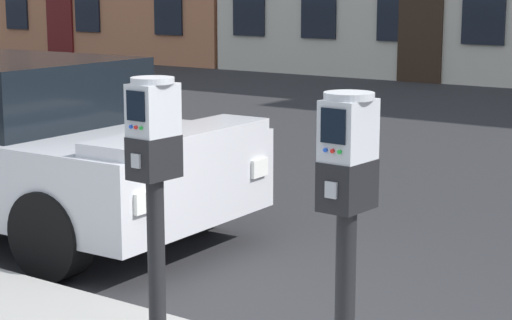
{
  "coord_description": "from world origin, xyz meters",
  "views": [
    {
      "loc": [
        2.7,
        -3.55,
        2.0
      ],
      "look_at": [
        0.29,
        -0.15,
        1.2
      ],
      "focal_mm": 63.3,
      "sensor_mm": 36.0,
      "label": 1
    }
  ],
  "objects": [
    {
      "name": "parking_meter_twin_adjacent",
      "position": [
        0.84,
        -0.25,
        1.12
      ],
      "size": [
        0.23,
        0.26,
        1.43
      ],
      "rotation": [
        0.0,
        0.0,
        -1.62
      ],
      "color": "black",
      "rests_on": "sidewalk_slab"
    },
    {
      "name": "parking_meter_near_kerb",
      "position": [
        -0.26,
        -0.25,
        1.12
      ],
      "size": [
        0.23,
        0.26,
        1.43
      ],
      "rotation": [
        0.0,
        0.0,
        -1.62
      ],
      "color": "black",
      "rests_on": "sidewalk_slab"
    }
  ]
}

